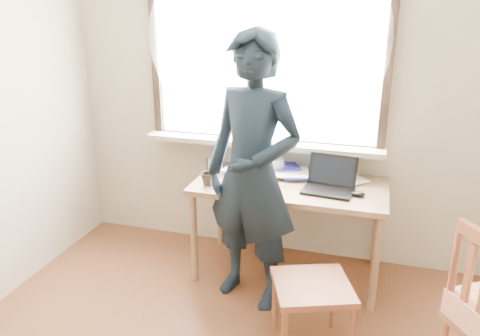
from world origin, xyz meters
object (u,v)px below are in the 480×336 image
(desk, at_px, (290,193))
(mug_dark, at_px, (208,179))
(work_chair, at_px, (312,294))
(person, at_px, (253,174))
(laptop, at_px, (330,182))
(mug_white, at_px, (275,165))

(desk, xyz_separation_m, mug_dark, (-0.55, -0.19, 0.12))
(work_chair, relative_size, person, 0.30)
(work_chair, distance_m, person, 0.83)
(desk, height_order, laptop, laptop)
(person, bearing_deg, work_chair, -25.13)
(laptop, relative_size, work_chair, 0.66)
(desk, height_order, person, person)
(laptop, height_order, mug_white, laptop)
(mug_dark, relative_size, work_chair, 0.18)
(mug_white, xyz_separation_m, work_chair, (0.44, -0.99, -0.41))
(desk, distance_m, laptop, 0.31)
(laptop, xyz_separation_m, work_chair, (0.01, -0.74, -0.41))
(work_chair, bearing_deg, mug_white, 114.19)
(mug_dark, height_order, person, person)
(laptop, bearing_deg, mug_dark, -169.00)
(laptop, height_order, work_chair, laptop)
(mug_dark, bearing_deg, laptop, 11.00)
(work_chair, height_order, person, person)
(laptop, height_order, person, person)
(laptop, relative_size, person, 0.20)
(desk, bearing_deg, mug_white, 125.62)
(mug_dark, xyz_separation_m, work_chair, (0.84, -0.58, -0.40))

